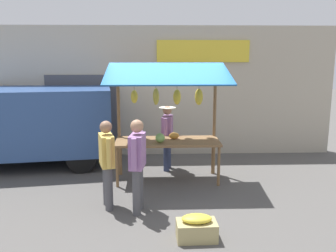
% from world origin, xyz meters
% --- Properties ---
extents(ground_plane, '(40.00, 40.00, 0.00)m').
position_xyz_m(ground_plane, '(0.00, 0.00, 0.00)').
color(ground_plane, '#514F4C').
extents(street_backdrop, '(9.00, 0.30, 3.40)m').
position_xyz_m(street_backdrop, '(0.03, -2.20, 1.70)').
color(street_backdrop, '#B2A893').
rests_on(street_backdrop, ground).
extents(market_stall, '(2.50, 1.46, 2.50)m').
position_xyz_m(market_stall, '(-0.00, -0.03, 1.54)').
color(market_stall, brown).
rests_on(market_stall, ground).
extents(vendor_with_sunhat, '(0.39, 0.65, 1.51)m').
position_xyz_m(vendor_with_sunhat, '(-0.02, -0.75, 0.88)').
color(vendor_with_sunhat, navy).
rests_on(vendor_with_sunhat, ground).
extents(shopper_in_grey_tee, '(0.28, 0.69, 1.62)m').
position_xyz_m(shopper_in_grey_tee, '(0.56, 1.61, 0.93)').
color(shopper_in_grey_tee, '#4C4C51').
rests_on(shopper_in_grey_tee, ground).
extents(shopper_with_shopping_bag, '(0.33, 0.66, 1.57)m').
position_xyz_m(shopper_with_shopping_bag, '(1.11, 1.40, 0.90)').
color(shopper_with_shopping_bag, '#4C4C51').
rests_on(shopper_with_shopping_bag, ground).
extents(parked_van, '(4.61, 2.44, 1.88)m').
position_xyz_m(parked_van, '(3.71, -1.16, 1.12)').
color(parked_van, '#2D4C84').
rests_on(parked_van, ground).
extents(produce_crate_near, '(0.60, 0.39, 0.39)m').
position_xyz_m(produce_crate_near, '(-0.33, 2.61, 0.18)').
color(produce_crate_near, tan).
rests_on(produce_crate_near, ground).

